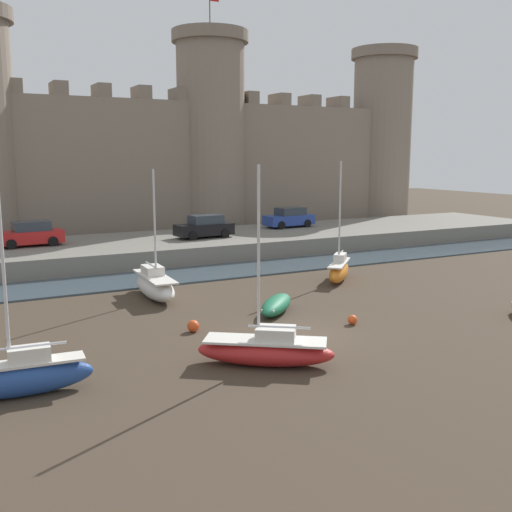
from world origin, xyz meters
name	(u,v)px	position (x,y,z in m)	size (l,w,h in m)	color
ground_plane	(294,335)	(0.00, 0.00, 0.00)	(160.00, 160.00, 0.00)	#423528
water_channel	(178,276)	(0.00, 13.16, 0.05)	(80.00, 4.50, 0.10)	#3D4C56
quay_road	(141,249)	(0.00, 20.41, 0.62)	(69.49, 10.00, 1.25)	slate
castle	(104,148)	(0.00, 30.04, 7.64)	(64.13, 6.64, 20.65)	gray
sailboat_midflat_centre	(266,349)	(-2.66, -2.50, 0.56)	(4.62, 3.85, 6.78)	red
sailboat_foreground_right	(155,285)	(-2.93, 8.60, 0.67)	(1.53, 4.93, 6.41)	silver
sailboat_near_channel_left	(339,270)	(7.66, 7.71, 0.66)	(3.53, 3.61, 6.76)	orange
rowboat_foreground_centre	(276,304)	(1.03, 3.28, 0.40)	(3.15, 3.18, 0.76)	#1E6B47
sailboat_foreground_left	(20,376)	(-10.40, -1.45, 0.63)	(4.36, 1.27, 6.36)	#234793
mooring_buoy_near_shore	(193,326)	(-3.41, 2.27, 0.24)	(0.49, 0.49, 0.49)	#E04C1E
mooring_buoy_mid_mud	(352,320)	(2.96, 0.14, 0.21)	(0.41, 0.41, 0.41)	#E04C1E
car_quay_east	(289,218)	(13.04, 22.25, 2.03)	(4.19, 2.07, 1.62)	#263F99
car_quay_centre_east	(30,234)	(-7.14, 21.18, 2.03)	(4.19, 2.07, 1.62)	red
car_quay_centre_west	(204,227)	(4.44, 19.64, 2.03)	(4.19, 2.07, 1.62)	black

